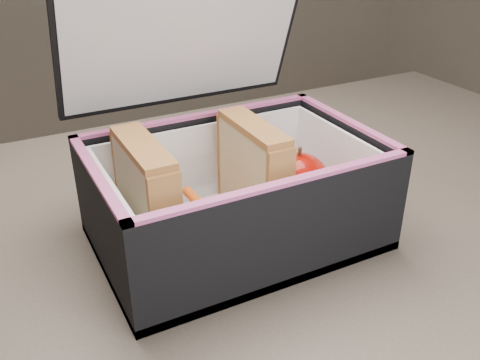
% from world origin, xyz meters
% --- Properties ---
extents(kitchen_table, '(1.20, 0.80, 0.75)m').
position_xyz_m(kitchen_table, '(0.00, 0.00, 0.66)').
color(kitchen_table, brown).
rests_on(kitchen_table, ground).
extents(lunch_bag, '(0.29, 0.26, 0.28)m').
position_xyz_m(lunch_bag, '(-0.03, 0.02, 0.81)').
color(lunch_bag, black).
rests_on(lunch_bag, kitchen_table).
extents(plastic_tub, '(0.16, 0.12, 0.07)m').
position_xyz_m(plastic_tub, '(-0.07, 0.01, 0.80)').
color(plastic_tub, white).
rests_on(plastic_tub, lunch_bag).
extents(sandwich_left, '(0.03, 0.11, 0.12)m').
position_xyz_m(sandwich_left, '(-0.12, 0.01, 0.82)').
color(sandwich_left, tan).
rests_on(sandwich_left, plastic_tub).
extents(sandwich_right, '(0.03, 0.10, 0.11)m').
position_xyz_m(sandwich_right, '(-0.01, 0.01, 0.82)').
color(sandwich_right, tan).
rests_on(sandwich_right, plastic_tub).
extents(carrot_sticks, '(0.05, 0.11, 0.03)m').
position_xyz_m(carrot_sticks, '(-0.07, 0.01, 0.78)').
color(carrot_sticks, '#E7480C').
rests_on(carrot_sticks, plastic_tub).
extents(paper_napkin, '(0.08, 0.09, 0.01)m').
position_xyz_m(paper_napkin, '(0.05, 0.02, 0.77)').
color(paper_napkin, white).
rests_on(paper_napkin, lunch_bag).
extents(red_apple, '(0.09, 0.09, 0.07)m').
position_xyz_m(red_apple, '(0.05, 0.01, 0.80)').
color(red_apple, maroon).
rests_on(red_apple, paper_napkin).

